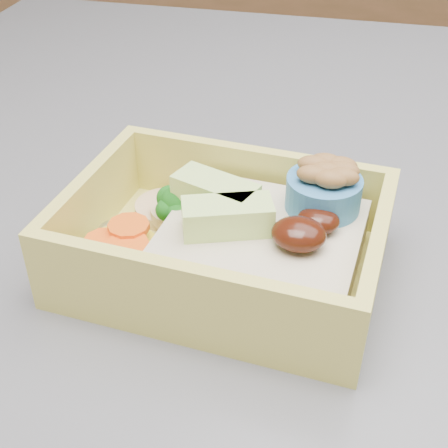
# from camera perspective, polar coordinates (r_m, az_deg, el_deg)

# --- Properties ---
(bento_box) EXTENTS (0.21, 0.16, 0.07)m
(bento_box) POSITION_cam_1_polar(r_m,az_deg,el_deg) (0.39, 0.95, -1.47)
(bento_box) COLOR #D4C857
(bento_box) RESTS_ON island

